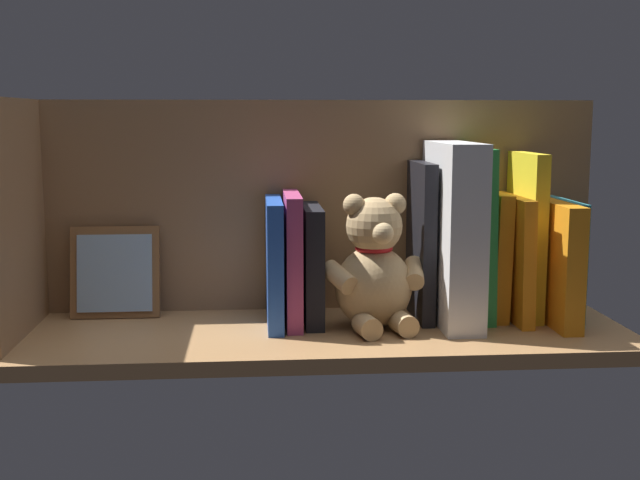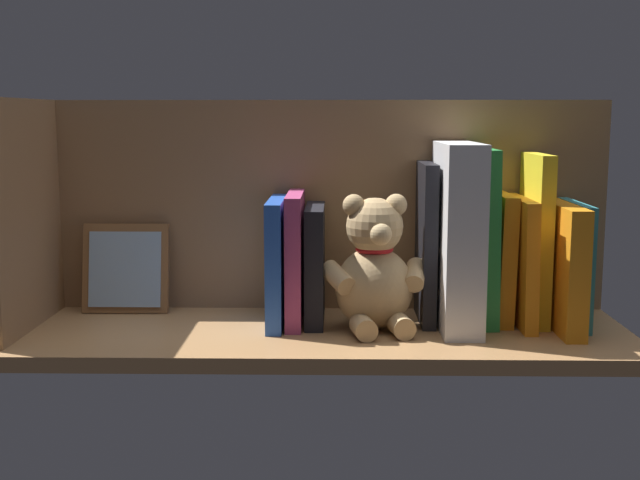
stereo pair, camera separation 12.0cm
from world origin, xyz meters
The scene contains 16 objects.
ground_plane centered at (0.00, 0.00, -1.10)cm, with size 92.03×31.35×2.20cm, color #A87A4C.
shelf_back_panel centered at (0.00, -13.42, 17.03)cm, with size 92.03×1.50×34.06cm, color #966E48.
shelf_side_divider centered at (44.02, 0.00, 17.03)cm, with size 2.40×25.35×34.06cm, color #A87A4C.
book_0 centered at (-38.80, -4.29, 9.30)cm, with size 1.57×15.98×18.60cm, color teal.
book_1 centered at (-36.03, -2.02, 9.34)cm, with size 3.08×20.50×18.68cm, color orange.
book_2 centered at (-32.97, -5.28, 12.94)cm, with size 2.16×13.99×25.88cm, color yellow.
book_3 centered at (-30.46, -3.86, 9.66)cm, with size 1.98×16.82×19.31cm, color orange.
book_4 centered at (-27.88, -5.64, 9.87)cm, with size 2.31×13.26×19.74cm, color orange.
book_5 centered at (-25.06, -5.07, 13.33)cm, with size 2.45×14.42×26.65cm, color green.
dictionary_thick_white centered at (-20.55, -2.20, 13.82)cm, with size 5.69×19.94×27.64cm, color silver.
book_6 centered at (-16.24, -5.31, 12.25)cm, with size 2.03×13.92×24.50cm, color black.
teddy_bear centered at (-8.12, 0.41, 8.92)cm, with size 16.16×14.46×20.27cm.
book_7 centered at (0.87, -4.66, 8.95)cm, with size 2.80×15.22×17.90cm, color black.
book_8 centered at (3.90, -4.12, 9.95)cm, with size 2.36×16.31×19.91cm, color #B23F72.
book_9 centered at (6.69, -3.65, 9.54)cm, with size 2.34×17.25×19.07cm, color blue.
picture_frame_leaning centered at (31.65, -9.91, 7.09)cm, with size 13.83×4.13×14.42cm.
Camera 1 is at (9.63, 117.98, 31.61)cm, focal length 45.54 mm.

